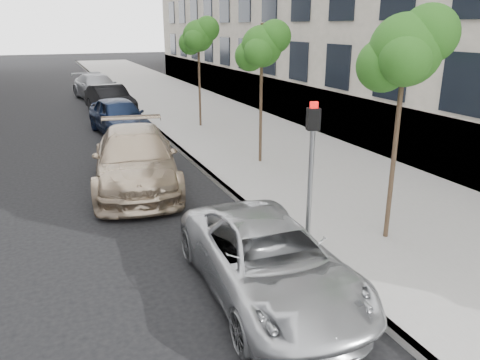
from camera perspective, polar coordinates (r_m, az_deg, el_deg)
ground at (r=8.18m, az=6.06°, el=-15.55°), size 160.00×160.00×0.00m
sidewalk at (r=31.19m, az=-8.41°, el=9.90°), size 6.40×72.00×0.14m
curb at (r=30.57m, az=-14.15°, el=9.38°), size 0.15×72.00×0.14m
tree_near at (r=9.93m, az=19.63°, el=14.71°), size 1.75×1.55×4.82m
tree_mid at (r=15.40m, az=2.75°, el=15.96°), size 1.66×1.46×4.59m
tree_far at (r=21.45m, az=-5.05°, el=17.08°), size 1.70×1.50×4.80m
signal_pole at (r=9.23m, az=8.69°, el=2.42°), size 0.28×0.23×3.05m
minivan at (r=8.27m, az=3.52°, el=-9.75°), size 2.39×4.84×1.32m
suv at (r=14.00m, az=-12.62°, el=2.53°), size 3.20×6.06×1.68m
sedan_blue at (r=21.11m, az=-14.53°, el=7.52°), size 2.41×4.85×1.59m
sedan_black at (r=26.28m, az=-15.58°, el=9.40°), size 2.29×4.80×1.52m
sedan_rear at (r=31.81m, az=-17.00°, el=10.78°), size 3.03×5.71×1.58m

